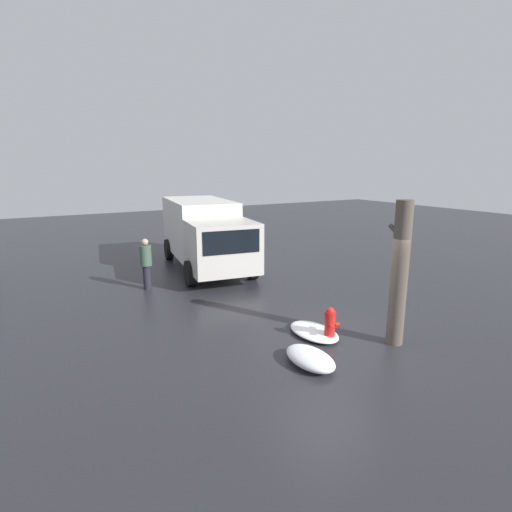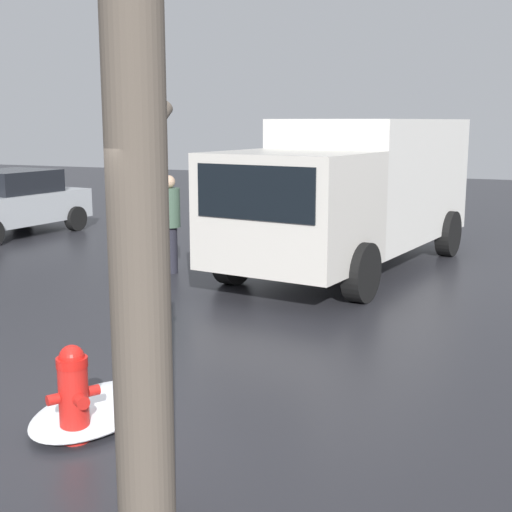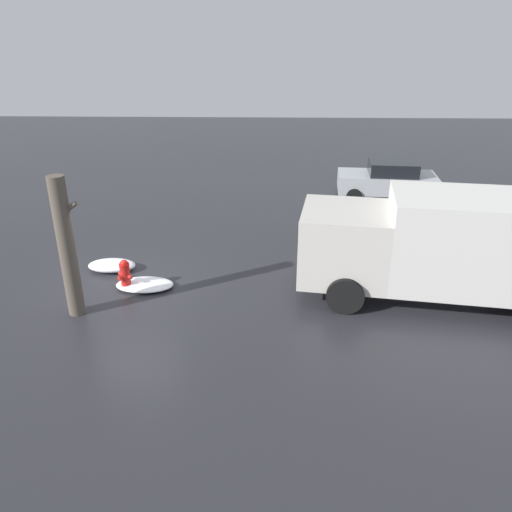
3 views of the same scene
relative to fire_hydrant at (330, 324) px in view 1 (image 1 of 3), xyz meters
The scene contains 7 objects.
ground_plane 0.43m from the fire_hydrant, 58.20° to the left, with size 60.00×60.00×0.00m, color #28282D.
fire_hydrant is the anchor object (origin of this frame).
tree_trunk 1.96m from the fire_hydrant, 124.75° to the right, with size 0.59×0.38×3.35m.
delivery_truck 8.06m from the fire_hydrant, ahead, with size 6.91×3.30×2.69m.
pedestrian 6.79m from the fire_hydrant, 23.04° to the left, with size 0.38×0.38×1.73m.
snow_pile_by_hydrant 1.36m from the fire_hydrant, 122.32° to the left, with size 1.33×0.78×0.30m.
snow_pile_curbside 0.58m from the fire_hydrant, 13.54° to the left, with size 1.51×0.92×0.17m.
Camera 1 is at (-6.77, 5.93, 4.08)m, focal length 28.00 mm.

